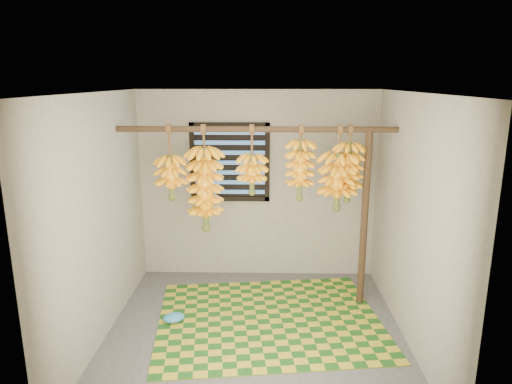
{
  "coord_description": "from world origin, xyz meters",
  "views": [
    {
      "loc": [
        0.11,
        -4.16,
        2.51
      ],
      "look_at": [
        0.0,
        0.55,
        1.35
      ],
      "focal_mm": 32.0,
      "sensor_mm": 36.0,
      "label": 1
    }
  ],
  "objects_px": {
    "banana_bunch_c": "(252,174)",
    "support_post": "(364,220)",
    "banana_bunch_e": "(338,181)",
    "plastic_bag": "(174,318)",
    "banana_bunch_d": "(300,170)",
    "banana_bunch_a": "(171,177)",
    "banana_bunch_b": "(205,189)",
    "banana_bunch_f": "(348,172)",
    "woven_mat": "(269,319)"
  },
  "relations": [
    {
      "from": "banana_bunch_c",
      "to": "banana_bunch_d",
      "type": "relative_size",
      "value": 0.93
    },
    {
      "from": "support_post",
      "to": "woven_mat",
      "type": "distance_m",
      "value": 1.51
    },
    {
      "from": "woven_mat",
      "to": "banana_bunch_b",
      "type": "distance_m",
      "value": 1.57
    },
    {
      "from": "banana_bunch_c",
      "to": "banana_bunch_f",
      "type": "bearing_deg",
      "value": 0.0
    },
    {
      "from": "plastic_bag",
      "to": "banana_bunch_b",
      "type": "relative_size",
      "value": 0.2
    },
    {
      "from": "banana_bunch_c",
      "to": "banana_bunch_d",
      "type": "xyz_separation_m",
      "value": [
        0.52,
        0.0,
        0.05
      ]
    },
    {
      "from": "banana_bunch_f",
      "to": "banana_bunch_d",
      "type": "bearing_deg",
      "value": 180.0
    },
    {
      "from": "banana_bunch_b",
      "to": "banana_bunch_c",
      "type": "bearing_deg",
      "value": 0.0
    },
    {
      "from": "banana_bunch_e",
      "to": "banana_bunch_f",
      "type": "xyz_separation_m",
      "value": [
        0.11,
        0.0,
        0.1
      ]
    },
    {
      "from": "banana_bunch_e",
      "to": "plastic_bag",
      "type": "bearing_deg",
      "value": -163.87
    },
    {
      "from": "support_post",
      "to": "banana_bunch_e",
      "type": "xyz_separation_m",
      "value": [
        -0.32,
        0.0,
        0.44
      ]
    },
    {
      "from": "plastic_bag",
      "to": "banana_bunch_f",
      "type": "distance_m",
      "value": 2.43
    },
    {
      "from": "plastic_bag",
      "to": "banana_bunch_f",
      "type": "relative_size",
      "value": 0.28
    },
    {
      "from": "banana_bunch_a",
      "to": "banana_bunch_d",
      "type": "height_order",
      "value": "same"
    },
    {
      "from": "banana_bunch_a",
      "to": "banana_bunch_b",
      "type": "height_order",
      "value": "same"
    },
    {
      "from": "support_post",
      "to": "plastic_bag",
      "type": "height_order",
      "value": "support_post"
    },
    {
      "from": "banana_bunch_b",
      "to": "banana_bunch_e",
      "type": "relative_size",
      "value": 1.27
    },
    {
      "from": "support_post",
      "to": "banana_bunch_c",
      "type": "xyz_separation_m",
      "value": [
        -1.25,
        0.0,
        0.51
      ]
    },
    {
      "from": "banana_bunch_a",
      "to": "banana_bunch_d",
      "type": "bearing_deg",
      "value": 0.0
    },
    {
      "from": "support_post",
      "to": "banana_bunch_e",
      "type": "distance_m",
      "value": 0.54
    },
    {
      "from": "banana_bunch_c",
      "to": "support_post",
      "type": "bearing_deg",
      "value": 0.0
    },
    {
      "from": "woven_mat",
      "to": "banana_bunch_e",
      "type": "distance_m",
      "value": 1.67
    },
    {
      "from": "support_post",
      "to": "banana_bunch_d",
      "type": "distance_m",
      "value": 0.92
    },
    {
      "from": "banana_bunch_d",
      "to": "banana_bunch_f",
      "type": "distance_m",
      "value": 0.52
    },
    {
      "from": "woven_mat",
      "to": "banana_bunch_e",
      "type": "xyz_separation_m",
      "value": [
        0.74,
        0.42,
        1.43
      ]
    },
    {
      "from": "banana_bunch_d",
      "to": "banana_bunch_c",
      "type": "bearing_deg",
      "value": 180.0
    },
    {
      "from": "banana_bunch_f",
      "to": "banana_bunch_c",
      "type": "bearing_deg",
      "value": 180.0
    },
    {
      "from": "banana_bunch_a",
      "to": "banana_bunch_e",
      "type": "bearing_deg",
      "value": 0.0
    },
    {
      "from": "woven_mat",
      "to": "banana_bunch_c",
      "type": "xyz_separation_m",
      "value": [
        -0.19,
        0.42,
        1.51
      ]
    },
    {
      "from": "banana_bunch_f",
      "to": "plastic_bag",
      "type": "bearing_deg",
      "value": -164.76
    },
    {
      "from": "banana_bunch_b",
      "to": "banana_bunch_c",
      "type": "xyz_separation_m",
      "value": [
        0.52,
        0.0,
        0.18
      ]
    },
    {
      "from": "plastic_bag",
      "to": "banana_bunch_e",
      "type": "height_order",
      "value": "banana_bunch_e"
    },
    {
      "from": "banana_bunch_c",
      "to": "banana_bunch_f",
      "type": "height_order",
      "value": "same"
    },
    {
      "from": "support_post",
      "to": "banana_bunch_f",
      "type": "relative_size",
      "value": 2.38
    },
    {
      "from": "plastic_bag",
      "to": "banana_bunch_d",
      "type": "bearing_deg",
      "value": 20.7
    },
    {
      "from": "banana_bunch_b",
      "to": "banana_bunch_f",
      "type": "xyz_separation_m",
      "value": [
        1.56,
        0.0,
        0.2
      ]
    },
    {
      "from": "support_post",
      "to": "banana_bunch_f",
      "type": "bearing_deg",
      "value": 180.0
    },
    {
      "from": "plastic_bag",
      "to": "banana_bunch_e",
      "type": "bearing_deg",
      "value": 16.13
    },
    {
      "from": "banana_bunch_a",
      "to": "banana_bunch_c",
      "type": "relative_size",
      "value": 1.08
    },
    {
      "from": "plastic_bag",
      "to": "support_post",
      "type": "bearing_deg",
      "value": 13.77
    },
    {
      "from": "support_post",
      "to": "woven_mat",
      "type": "relative_size",
      "value": 0.85
    },
    {
      "from": "woven_mat",
      "to": "banana_bunch_c",
      "type": "relative_size",
      "value": 3.09
    },
    {
      "from": "support_post",
      "to": "banana_bunch_b",
      "type": "height_order",
      "value": "banana_bunch_b"
    },
    {
      "from": "plastic_bag",
      "to": "banana_bunch_b",
      "type": "xyz_separation_m",
      "value": [
        0.3,
        0.51,
        1.28
      ]
    },
    {
      "from": "woven_mat",
      "to": "banana_bunch_b",
      "type": "relative_size",
      "value": 2.0
    },
    {
      "from": "banana_bunch_e",
      "to": "banana_bunch_f",
      "type": "distance_m",
      "value": 0.15
    },
    {
      "from": "plastic_bag",
      "to": "banana_bunch_d",
      "type": "distance_m",
      "value": 2.08
    },
    {
      "from": "woven_mat",
      "to": "banana_bunch_d",
      "type": "bearing_deg",
      "value": 52.05
    },
    {
      "from": "banana_bunch_b",
      "to": "banana_bunch_f",
      "type": "bearing_deg",
      "value": 0.0
    },
    {
      "from": "banana_bunch_b",
      "to": "support_post",
      "type": "bearing_deg",
      "value": 0.0
    }
  ]
}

